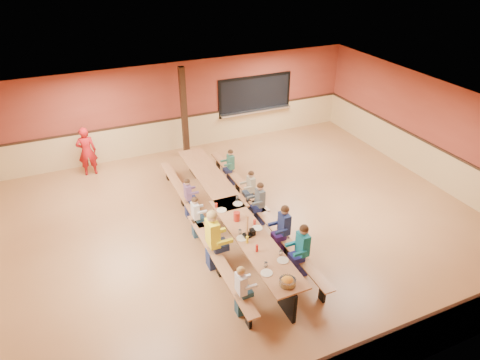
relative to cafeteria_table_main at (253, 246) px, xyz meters
name	(u,v)px	position (x,y,z in m)	size (l,w,h in m)	color
ground	(246,223)	(0.52, 1.53, -0.53)	(12.00, 12.00, 0.00)	#935D37
room_envelope	(246,201)	(0.52, 1.53, 0.16)	(12.04, 10.04, 3.02)	brown
kitchen_pass_through	(255,97)	(3.12, 6.49, 0.96)	(2.78, 0.28, 1.38)	black
structural_post	(184,113)	(0.32, 5.93, 0.97)	(0.18, 0.18, 3.00)	black
cafeteria_table_main	(253,246)	(0.00, 0.00, 0.00)	(1.91, 3.70, 0.74)	#A66B42
cafeteria_table_second	(210,182)	(0.10, 3.01, 0.00)	(1.91, 3.70, 0.74)	#A66B42
seated_child_white_left	(241,291)	(-0.83, -1.19, 0.05)	(0.34, 0.28, 1.15)	white
seated_adult_yellow	(213,240)	(-0.83, 0.32, 0.21)	(0.49, 0.40, 1.46)	#FFF424
seated_child_grey_left	(196,217)	(-0.83, 1.53, 0.03)	(0.32, 0.26, 1.11)	silver
seated_child_teal_right	(302,251)	(0.83, -0.69, 0.12)	(0.41, 0.34, 1.29)	#14748B
seated_child_navy_right	(284,230)	(0.83, 0.12, 0.11)	(0.40, 0.33, 1.28)	navy
seated_child_char_right	(260,204)	(0.83, 1.37, 0.07)	(0.36, 0.30, 1.20)	#535B5F
seated_child_purple_sec	(188,198)	(-0.73, 2.43, 0.03)	(0.32, 0.26, 1.11)	#714D7A
seated_child_green_sec	(231,168)	(0.92, 3.51, 0.04)	(0.33, 0.27, 1.13)	#316C59
seated_child_tan_sec	(251,190)	(0.92, 2.11, 0.04)	(0.33, 0.27, 1.14)	#A6A185
standing_woman	(87,151)	(-2.83, 5.86, 0.25)	(0.57, 0.37, 1.56)	#A61316
punch_pitcher	(237,216)	(-0.06, 0.78, 0.32)	(0.16, 0.16, 0.22)	red
chip_bowl	(288,281)	(-0.01, -1.53, 0.29)	(0.32, 0.32, 0.15)	#FFA728
napkin_dispenser	(252,232)	(0.04, 0.14, 0.28)	(0.10, 0.14, 0.13)	black
condiment_mustard	(247,240)	(-0.19, -0.08, 0.30)	(0.06, 0.06, 0.17)	yellow
condiment_ketchup	(257,248)	(-0.12, -0.42, 0.30)	(0.06, 0.06, 0.17)	#B2140F
table_paddle	(247,231)	(-0.10, 0.12, 0.35)	(0.16, 0.16, 0.56)	black
place_settings	(254,237)	(0.00, 0.00, 0.27)	(0.65, 3.30, 0.11)	beige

